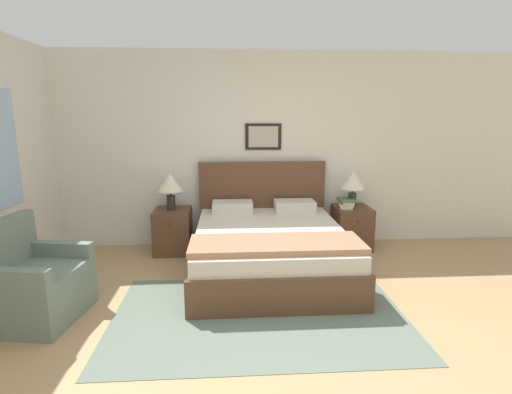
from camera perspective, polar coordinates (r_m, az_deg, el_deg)
name	(u,v)px	position (r m, az deg, el deg)	size (l,w,h in m)	color
ground_plane	(277,352)	(3.28, 3.01, -21.28)	(16.00, 16.00, 0.00)	tan
wall_back	(255,150)	(5.45, -0.21, 6.72)	(7.64, 0.09, 2.60)	silver
area_rug_main	(259,315)	(3.75, 0.44, -16.54)	(2.62, 1.68, 0.01)	slate
bed	(269,247)	(4.59, 1.91, -7.16)	(1.70, 2.08, 1.16)	brown
armchair	(33,286)	(4.09, -29.21, -10.98)	(0.80, 0.87, 0.90)	slate
nightstand_near_window	(173,231)	(5.35, -11.77, -4.74)	(0.46, 0.53, 0.56)	brown
nightstand_by_door	(351,227)	(5.55, 13.48, -4.23)	(0.46, 0.53, 0.56)	brown
table_lamp_near_window	(170,184)	(5.23, -12.16, 1.87)	(0.33, 0.33, 0.48)	#2D2823
table_lamp_by_door	(353,182)	(5.43, 13.68, 2.15)	(0.33, 0.33, 0.48)	#2D2823
book_thick_bottom	(346,207)	(5.40, 12.73, -1.37)	(0.19, 0.23, 0.03)	silver
book_hardcover_middle	(346,204)	(5.39, 12.75, -1.03)	(0.22, 0.23, 0.03)	beige
book_novel_upper	(346,202)	(5.38, 12.76, -0.73)	(0.17, 0.22, 0.02)	silver
book_slim_near_top	(346,200)	(5.38, 12.77, -0.42)	(0.21, 0.24, 0.03)	#4C7551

